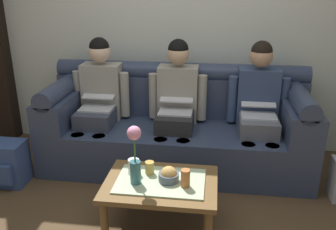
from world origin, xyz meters
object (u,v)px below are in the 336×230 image
(couch, at_px, (177,128))
(backpack_left, at_px, (8,164))
(flower_vase, at_px, (135,153))
(snack_bowl, at_px, (169,176))
(cup_near_left, at_px, (134,166))
(cup_near_right, at_px, (185,178))
(cup_far_center, at_px, (150,168))
(coffee_table, at_px, (161,188))
(person_left, at_px, (99,97))
(person_right, at_px, (258,104))
(person_middle, at_px, (177,100))

(couch, bearing_deg, backpack_left, -157.45)
(flower_vase, distance_m, snack_bowl, 0.30)
(cup_near_left, bearing_deg, cup_near_right, -18.15)
(cup_near_left, bearing_deg, cup_far_center, 8.11)
(couch, relative_size, coffee_table, 3.10)
(person_left, relative_size, cup_far_center, 13.06)
(person_right, xyz_separation_m, cup_near_right, (-0.58, -1.08, -0.20))
(cup_far_center, bearing_deg, person_right, 47.66)
(person_right, distance_m, cup_far_center, 1.29)
(person_left, bearing_deg, cup_far_center, -54.69)
(cup_near_left, relative_size, cup_near_right, 0.89)
(person_left, height_order, cup_near_right, person_left)
(snack_bowl, bearing_deg, person_left, 128.60)
(flower_vase, distance_m, cup_near_left, 0.22)
(cup_near_right, bearing_deg, person_right, 61.93)
(person_left, height_order, snack_bowl, person_left)
(coffee_table, distance_m, cup_near_left, 0.25)
(couch, distance_m, flower_vase, 1.13)
(coffee_table, bearing_deg, snack_bowl, 2.79)
(person_right, bearing_deg, coffee_table, -126.46)
(coffee_table, height_order, cup_near_right, cup_near_right)
(person_middle, xyz_separation_m, snack_bowl, (0.06, -1.02, -0.22))
(person_middle, distance_m, cup_far_center, 0.97)
(snack_bowl, xyz_separation_m, cup_far_center, (-0.15, 0.09, 0.00))
(person_right, relative_size, cup_far_center, 13.06)
(person_middle, bearing_deg, person_right, 0.01)
(coffee_table, xyz_separation_m, cup_far_center, (-0.09, 0.09, 0.11))
(backpack_left, bearing_deg, cup_near_left, -16.14)
(person_right, height_order, cup_near_right, person_right)
(person_left, relative_size, cup_near_left, 10.75)
(couch, bearing_deg, person_right, -0.35)
(couch, height_order, person_middle, person_middle)
(coffee_table, distance_m, snack_bowl, 0.12)
(cup_near_left, relative_size, backpack_left, 0.29)
(person_middle, xyz_separation_m, cup_far_center, (-0.09, -0.94, -0.22))
(coffee_table, bearing_deg, person_right, 53.54)
(person_right, height_order, cup_far_center, person_right)
(person_left, bearing_deg, cup_near_right, -49.01)
(person_right, relative_size, cup_near_left, 10.75)
(cup_near_right, bearing_deg, person_middle, 99.53)
(couch, distance_m, coffee_table, 1.03)
(cup_near_left, bearing_deg, flower_vase, -71.54)
(person_middle, bearing_deg, flower_vase, -98.80)
(snack_bowl, relative_size, cup_far_center, 1.56)
(person_right, bearing_deg, cup_near_left, -135.47)
(flower_vase, bearing_deg, cup_near_right, 0.10)
(flower_vase, bearing_deg, person_left, 118.63)
(snack_bowl, relative_size, backpack_left, 0.37)
(couch, xyz_separation_m, backpack_left, (-1.45, -0.60, -0.17))
(snack_bowl, bearing_deg, couch, 93.26)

